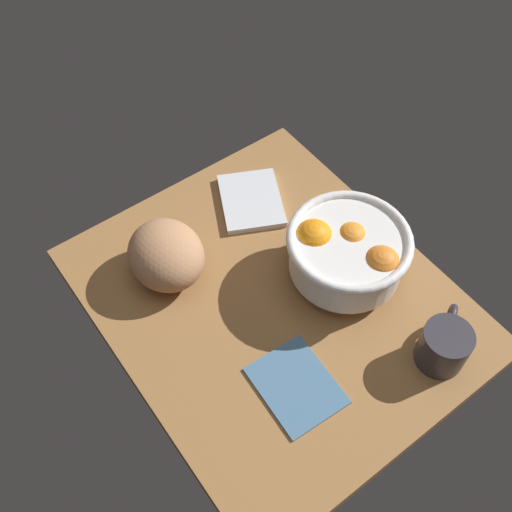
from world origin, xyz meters
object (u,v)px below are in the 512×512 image
(bread_loaf, at_px, (166,255))
(napkin_folded, at_px, (296,385))
(fruit_bowl, at_px, (347,251))
(mug, at_px, (444,345))
(napkin_spare, at_px, (251,201))

(bread_loaf, relative_size, napkin_folded, 1.04)
(napkin_folded, bearing_deg, fruit_bowl, -59.45)
(bread_loaf, distance_m, napkin_folded, 0.31)
(fruit_bowl, distance_m, mug, 0.21)
(napkin_folded, height_order, napkin_spare, napkin_spare)
(bread_loaf, relative_size, mug, 1.33)
(fruit_bowl, bearing_deg, napkin_folded, 120.55)
(napkin_spare, xyz_separation_m, mug, (-0.44, -0.05, 0.03))
(fruit_bowl, bearing_deg, napkin_spare, 8.16)
(bread_loaf, bearing_deg, mug, -146.61)
(fruit_bowl, bearing_deg, mug, -174.81)
(fruit_bowl, height_order, bread_loaf, fruit_bowl)
(fruit_bowl, relative_size, napkin_spare, 1.49)
(napkin_spare, bearing_deg, fruit_bowl, -171.84)
(napkin_folded, distance_m, napkin_spare, 0.38)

